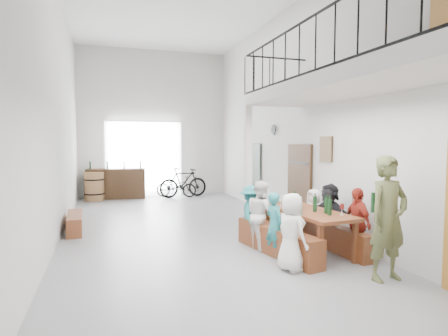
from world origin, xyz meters
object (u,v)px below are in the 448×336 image
object	(u,v)px
tasting_table	(307,214)
oak_barrel	(94,186)
serving_counter	(116,184)
bicycle_near	(176,186)
bench_inner	(277,241)
side_bench	(75,223)
host_standing	(388,218)

from	to	relation	value
tasting_table	oak_barrel	size ratio (longest dim) A/B	2.12
serving_counter	bicycle_near	size ratio (longest dim) A/B	1.36
bench_inner	serving_counter	world-z (taller)	serving_counter
side_bench	serving_counter	xyz separation A→B (m)	(1.06, 4.93, 0.34)
tasting_table	host_standing	distance (m)	1.70
bicycle_near	host_standing	bearing A→B (deg)	-146.83
oak_barrel	bicycle_near	bearing A→B (deg)	0.08
oak_barrel	bench_inner	bearing A→B (deg)	-66.47
oak_barrel	host_standing	bearing A→B (deg)	-64.90
bench_inner	side_bench	bearing A→B (deg)	130.26
bench_inner	oak_barrel	xyz separation A→B (m)	(-3.33, 7.65, 0.25)
side_bench	serving_counter	size ratio (longest dim) A/B	0.70
bench_inner	side_bench	world-z (taller)	bench_inner
serving_counter	bicycle_near	bearing A→B (deg)	-1.01
bench_inner	serving_counter	xyz separation A→B (m)	(-2.59, 7.94, 0.29)
bicycle_near	side_bench	bearing A→B (deg)	169.64
tasting_table	bench_inner	bearing A→B (deg)	176.38
serving_counter	host_standing	distance (m)	10.24
side_bench	oak_barrel	world-z (taller)	oak_barrel
tasting_table	host_standing	size ratio (longest dim) A/B	1.14
bench_inner	host_standing	size ratio (longest dim) A/B	1.18
side_bench	serving_counter	distance (m)	5.05
tasting_table	bicycle_near	world-z (taller)	bicycle_near
oak_barrel	bicycle_near	distance (m)	2.89
side_bench	host_standing	xyz separation A→B (m)	(4.66, -4.65, 0.73)
serving_counter	host_standing	bearing A→B (deg)	-62.85
serving_counter	side_bench	bearing A→B (deg)	-95.61
oak_barrel	host_standing	xyz separation A→B (m)	(4.35, -9.29, 0.43)
side_bench	bicycle_near	bearing A→B (deg)	55.41
host_standing	oak_barrel	bearing A→B (deg)	110.01
tasting_table	side_bench	size ratio (longest dim) A/B	1.47
tasting_table	bicycle_near	xyz separation A→B (m)	(-1.06, 7.65, -0.31)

